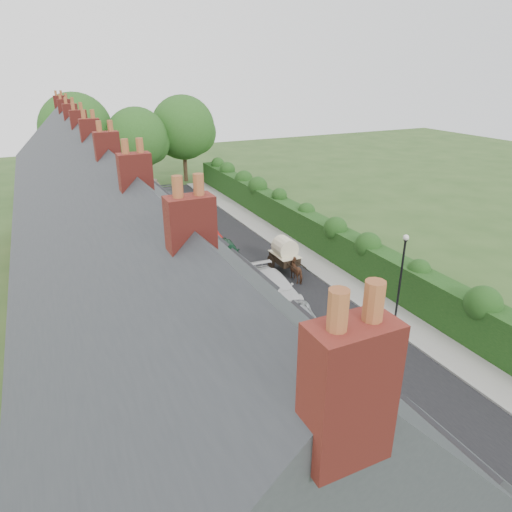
# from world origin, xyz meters

# --- Properties ---
(ground) EXTENTS (140.00, 140.00, 0.00)m
(ground) POSITION_xyz_m (0.00, 0.00, 0.00)
(ground) COLOR #2D4C1E
(ground) RESTS_ON ground
(road) EXTENTS (6.00, 58.00, 0.02)m
(road) POSITION_xyz_m (-0.50, 11.00, 0.01)
(road) COLOR black
(road) RESTS_ON ground
(pavement_hedge_side) EXTENTS (2.20, 58.00, 0.12)m
(pavement_hedge_side) POSITION_xyz_m (3.60, 11.00, 0.06)
(pavement_hedge_side) COLOR #9C9A94
(pavement_hedge_side) RESTS_ON ground
(pavement_house_side) EXTENTS (1.70, 58.00, 0.12)m
(pavement_house_side) POSITION_xyz_m (-4.35, 11.00, 0.06)
(pavement_house_side) COLOR #9C9A94
(pavement_house_side) RESTS_ON ground
(kerb_hedge_side) EXTENTS (0.18, 58.00, 0.13)m
(kerb_hedge_side) POSITION_xyz_m (2.55, 11.00, 0.07)
(kerb_hedge_side) COLOR #9A9B95
(kerb_hedge_side) RESTS_ON ground
(kerb_house_side) EXTENTS (0.18, 58.00, 0.13)m
(kerb_house_side) POSITION_xyz_m (-3.55, 11.00, 0.07)
(kerb_house_side) COLOR #9A9B95
(kerb_house_side) RESTS_ON ground
(hedge) EXTENTS (2.10, 58.00, 2.85)m
(hedge) POSITION_xyz_m (5.40, 11.00, 1.60)
(hedge) COLOR #113511
(hedge) RESTS_ON ground
(terrace_row) EXTENTS (9.05, 40.50, 11.50)m
(terrace_row) POSITION_xyz_m (-10.87, 9.98, 4.47)
(terrace_row) COLOR maroon
(terrace_row) RESTS_ON ground
(garden_wall_row) EXTENTS (0.35, 40.35, 1.10)m
(garden_wall_row) POSITION_xyz_m (-5.35, 10.00, 0.46)
(garden_wall_row) COLOR maroon
(garden_wall_row) RESTS_ON ground
(lamppost) EXTENTS (0.32, 0.32, 5.16)m
(lamppost) POSITION_xyz_m (3.40, 4.00, 3.30)
(lamppost) COLOR black
(lamppost) RESTS_ON ground
(tree_far_left) EXTENTS (7.14, 6.80, 9.29)m
(tree_far_left) POSITION_xyz_m (-2.65, 40.08, 5.71)
(tree_far_left) COLOR #332316
(tree_far_left) RESTS_ON ground
(tree_far_right) EXTENTS (7.98, 7.60, 10.31)m
(tree_far_right) POSITION_xyz_m (3.39, 42.08, 6.31)
(tree_far_right) COLOR #332316
(tree_far_right) RESTS_ON ground
(tree_far_back) EXTENTS (8.40, 8.00, 10.82)m
(tree_far_back) POSITION_xyz_m (-8.59, 43.08, 6.62)
(tree_far_back) COLOR #332316
(tree_far_back) RESTS_ON ground
(car_navy) EXTENTS (2.62, 4.72, 1.52)m
(car_navy) POSITION_xyz_m (-2.81, -6.20, 0.76)
(car_navy) COLOR black
(car_navy) RESTS_ON ground
(car_silver_a) EXTENTS (2.41, 4.49, 1.40)m
(car_silver_a) POSITION_xyz_m (-3.00, -0.60, 0.70)
(car_silver_a) COLOR #A5A6AA
(car_silver_a) RESTS_ON ground
(car_silver_b) EXTENTS (3.10, 5.05, 1.31)m
(car_silver_b) POSITION_xyz_m (-2.25, 5.00, 0.65)
(car_silver_b) COLOR #B7BABF
(car_silver_b) RESTS_ON ground
(car_white) EXTENTS (2.38, 5.33, 1.52)m
(car_white) POSITION_xyz_m (-1.60, 9.32, 0.76)
(car_white) COLOR silver
(car_white) RESTS_ON ground
(car_green) EXTENTS (2.03, 4.32, 1.43)m
(car_green) POSITION_xyz_m (-1.95, 16.20, 0.72)
(car_green) COLOR #103720
(car_green) RESTS_ON ground
(car_red) EXTENTS (1.53, 4.13, 1.35)m
(car_red) POSITION_xyz_m (-1.97, 20.34, 0.68)
(car_red) COLOR maroon
(car_red) RESTS_ON ground
(car_beige) EXTENTS (3.54, 6.01, 1.57)m
(car_beige) POSITION_xyz_m (-1.78, 26.65, 0.79)
(car_beige) COLOR beige
(car_beige) RESTS_ON ground
(car_grey) EXTENTS (2.65, 5.57, 1.57)m
(car_grey) POSITION_xyz_m (-1.99, 32.37, 0.78)
(car_grey) COLOR #585B5F
(car_grey) RESTS_ON ground
(car_black) EXTENTS (2.43, 4.90, 1.61)m
(car_black) POSITION_xyz_m (-2.69, 38.23, 0.80)
(car_black) COLOR black
(car_black) RESTS_ON ground
(horse) EXTENTS (0.80, 1.73, 1.45)m
(horse) POSITION_xyz_m (1.03, 10.89, 0.73)
(horse) COLOR #573320
(horse) RESTS_ON ground
(horse_cart) EXTENTS (1.54, 3.40, 2.45)m
(horse_cart) POSITION_xyz_m (1.03, 12.75, 1.40)
(horse_cart) COLOR black
(horse_cart) RESTS_ON ground
(car_extra_far) EXTENTS (2.22, 4.11, 1.33)m
(car_extra_far) POSITION_xyz_m (-1.91, 38.75, 0.66)
(car_extra_far) COLOR #C0B08A
(car_extra_far) RESTS_ON ground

